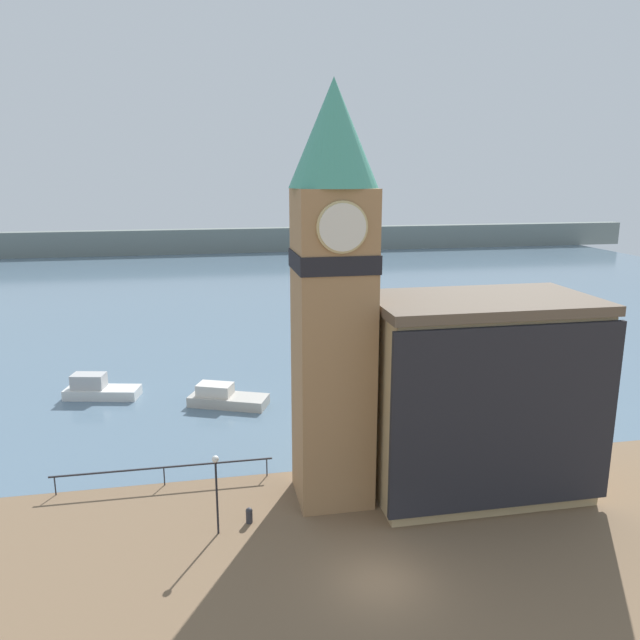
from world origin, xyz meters
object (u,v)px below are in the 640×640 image
(pier_building, at_px, (478,396))
(mooring_bollard_near, at_px, (249,515))
(boat_near, at_px, (225,398))
(boat_far, at_px, (98,389))
(lamp_post, at_px, (216,480))
(clock_tower, at_px, (333,289))

(pier_building, distance_m, mooring_bollard_near, 13.16)
(boat_near, height_order, mooring_bollard_near, boat_near)
(boat_near, bearing_deg, boat_far, -177.90)
(pier_building, xyz_separation_m, lamp_post, (-13.70, -1.84, -2.49))
(boat_near, relative_size, lamp_post, 1.52)
(lamp_post, bearing_deg, boat_near, 86.34)
(clock_tower, xyz_separation_m, lamp_post, (-6.03, -2.46, -8.31))
(mooring_bollard_near, bearing_deg, boat_far, 116.61)
(mooring_bollard_near, bearing_deg, clock_tower, 21.78)
(pier_building, distance_m, lamp_post, 14.04)
(pier_building, distance_m, boat_far, 29.00)
(clock_tower, bearing_deg, lamp_post, -157.79)
(boat_near, bearing_deg, mooring_bollard_near, -65.95)
(boat_far, relative_size, lamp_post, 1.44)
(clock_tower, height_order, mooring_bollard_near, clock_tower)
(pier_building, height_order, boat_near, pier_building)
(clock_tower, relative_size, pier_building, 1.82)
(clock_tower, height_order, boat_near, clock_tower)
(clock_tower, distance_m, pier_building, 9.64)
(mooring_bollard_near, distance_m, lamp_post, 2.88)
(boat_near, bearing_deg, lamp_post, -71.20)
(boat_near, distance_m, mooring_bollard_near, 16.08)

